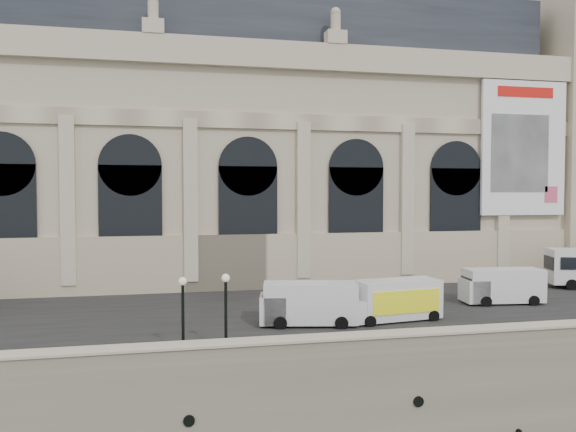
{
  "coord_description": "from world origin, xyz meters",
  "views": [
    {
      "loc": [
        -10.9,
        -27.23,
        14.67
      ],
      "look_at": [
        -0.37,
        22.0,
        12.58
      ],
      "focal_mm": 35.0,
      "sensor_mm": 36.0,
      "label": 1
    }
  ],
  "objects_px": {
    "lamp_right": "(226,314)",
    "lamp_left": "(183,317)",
    "box_truck": "(393,301)",
    "van_b": "(304,304)",
    "van_c": "(498,286)"
  },
  "relations": [
    {
      "from": "van_c",
      "to": "lamp_right",
      "type": "distance_m",
      "value": 24.0
    },
    {
      "from": "van_b",
      "to": "lamp_right",
      "type": "xyz_separation_m",
      "value": [
        -5.65,
        -5.44,
        0.73
      ]
    },
    {
      "from": "van_b",
      "to": "box_truck",
      "type": "xyz_separation_m",
      "value": [
        6.14,
        -0.06,
        -0.03
      ]
    },
    {
      "from": "lamp_left",
      "to": "box_truck",
      "type": "bearing_deg",
      "value": 21.22
    },
    {
      "from": "box_truck",
      "to": "lamp_left",
      "type": "bearing_deg",
      "value": -158.78
    },
    {
      "from": "lamp_left",
      "to": "van_c",
      "type": "bearing_deg",
      "value": 20.76
    },
    {
      "from": "van_b",
      "to": "box_truck",
      "type": "bearing_deg",
      "value": -0.51
    },
    {
      "from": "van_c",
      "to": "box_truck",
      "type": "distance_m",
      "value": 11.04
    },
    {
      "from": "van_c",
      "to": "lamp_left",
      "type": "height_order",
      "value": "lamp_left"
    },
    {
      "from": "lamp_right",
      "to": "lamp_left",
      "type": "bearing_deg",
      "value": -178.28
    },
    {
      "from": "van_b",
      "to": "lamp_right",
      "type": "distance_m",
      "value": 7.88
    },
    {
      "from": "van_b",
      "to": "van_c",
      "type": "bearing_deg",
      "value": 12.78
    },
    {
      "from": "van_b",
      "to": "lamp_right",
      "type": "relative_size",
      "value": 1.53
    },
    {
      "from": "van_b",
      "to": "lamp_right",
      "type": "bearing_deg",
      "value": -136.07
    },
    {
      "from": "van_b",
      "to": "lamp_left",
      "type": "relative_size",
      "value": 1.56
    }
  ]
}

